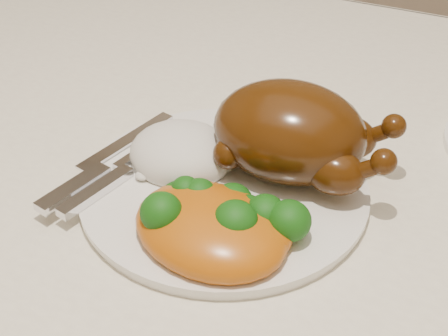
% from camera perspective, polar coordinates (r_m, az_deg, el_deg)
% --- Properties ---
extents(dining_table, '(1.60, 0.90, 0.76)m').
position_cam_1_polar(dining_table, '(0.72, 2.71, -7.18)').
color(dining_table, brown).
rests_on(dining_table, floor).
extents(tablecloth, '(1.73, 1.03, 0.18)m').
position_cam_1_polar(tablecloth, '(0.67, 2.89, -2.67)').
color(tablecloth, white).
rests_on(tablecloth, dining_table).
extents(dinner_plate, '(0.37, 0.37, 0.01)m').
position_cam_1_polar(dinner_plate, '(0.63, 0.00, -1.92)').
color(dinner_plate, white).
rests_on(dinner_plate, tablecloth).
extents(roast_chicken, '(0.19, 0.13, 0.10)m').
position_cam_1_polar(roast_chicken, '(0.62, 6.37, 3.24)').
color(roast_chicken, '#482307').
rests_on(roast_chicken, dinner_plate).
extents(rice_mound, '(0.12, 0.11, 0.06)m').
position_cam_1_polar(rice_mound, '(0.65, -3.90, 1.30)').
color(rice_mound, white).
rests_on(rice_mound, dinner_plate).
extents(mac_and_cheese, '(0.17, 0.14, 0.06)m').
position_cam_1_polar(mac_and_cheese, '(0.56, -0.51, -5.11)').
color(mac_and_cheese, '#B6530B').
rests_on(mac_and_cheese, dinner_plate).
extents(cutlery, '(0.06, 0.20, 0.01)m').
position_cam_1_polar(cutlery, '(0.64, -11.14, -0.50)').
color(cutlery, silver).
rests_on(cutlery, dinner_plate).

